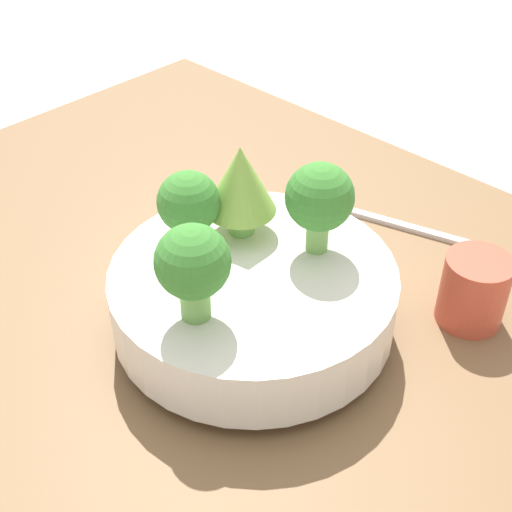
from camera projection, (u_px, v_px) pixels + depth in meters
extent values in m
plane|color=silver|center=(260.00, 349.00, 0.75)|extent=(6.00, 6.00, 0.00)
cube|color=brown|center=(260.00, 336.00, 0.74)|extent=(1.13, 0.80, 0.04)
cylinder|color=silver|center=(256.00, 325.00, 0.72)|extent=(0.13, 0.13, 0.01)
cylinder|color=silver|center=(256.00, 297.00, 0.70)|extent=(0.28, 0.28, 0.06)
cylinder|color=#6BA34C|center=(195.00, 299.00, 0.62)|extent=(0.03, 0.03, 0.04)
sphere|color=#387A2D|center=(193.00, 262.00, 0.59)|extent=(0.07, 0.07, 0.07)
cylinder|color=#7AB256|center=(317.00, 233.00, 0.69)|extent=(0.02, 0.02, 0.04)
sphere|color=#387A2D|center=(320.00, 197.00, 0.67)|extent=(0.07, 0.07, 0.07)
cylinder|color=#7AB256|center=(241.00, 220.00, 0.72)|extent=(0.03, 0.03, 0.03)
cone|color=#84AD47|center=(241.00, 179.00, 0.69)|extent=(0.07, 0.07, 0.07)
cylinder|color=#7AB256|center=(191.00, 232.00, 0.71)|extent=(0.03, 0.03, 0.03)
sphere|color=#387A2D|center=(189.00, 202.00, 0.68)|extent=(0.06, 0.06, 0.06)
cylinder|color=#C64C38|center=(474.00, 290.00, 0.71)|extent=(0.07, 0.07, 0.08)
cube|color=silver|center=(418.00, 230.00, 0.85)|extent=(0.17, 0.06, 0.01)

